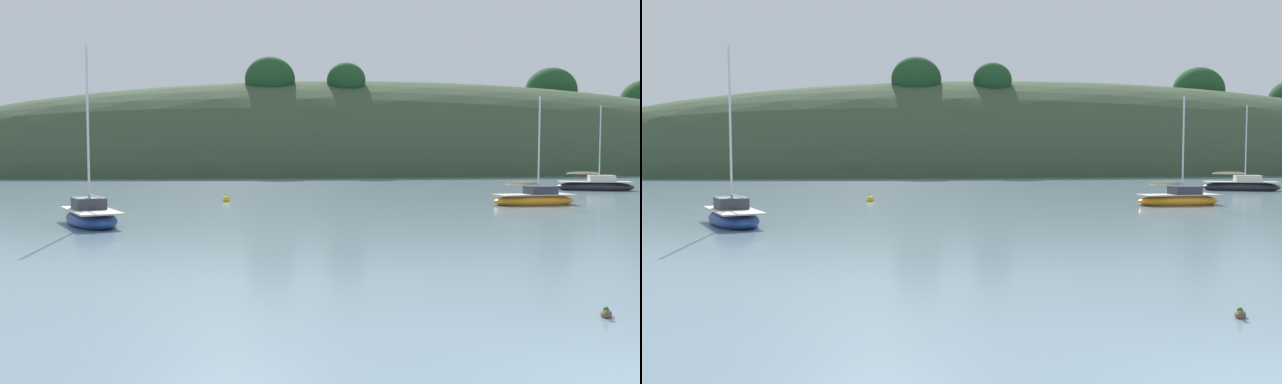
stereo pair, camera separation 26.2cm
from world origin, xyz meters
TOP-DOWN VIEW (x-y plane):
  - far_shoreline_hill at (25.15, 84.02)m, footprint 150.00×36.00m
  - sailboat_cream_ketch at (-9.20, 20.11)m, footprint 3.25×5.27m
  - sailboat_grey_yawl at (25.45, 38.14)m, footprint 6.04×3.98m
  - sailboat_black_sloop at (13.27, 25.93)m, footprint 4.87×1.78m
  - mooring_buoy_inner at (-3.30, 31.76)m, footprint 0.44×0.44m
  - duck_trailing at (1.67, 3.35)m, footprint 0.35×0.39m

SIDE VIEW (x-z plane):
  - duck_trailing at x=1.67m, z-range -0.07..0.17m
  - far_shoreline_hill at x=25.15m, z-range -14.83..15.04m
  - mooring_buoy_inner at x=-3.30m, z-range -0.15..0.39m
  - sailboat_black_sloop at x=13.27m, z-range -2.76..3.40m
  - sailboat_cream_ketch at x=-9.20m, z-range -3.29..3.94m
  - sailboat_grey_yawl at x=25.45m, z-range -3.02..3.74m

